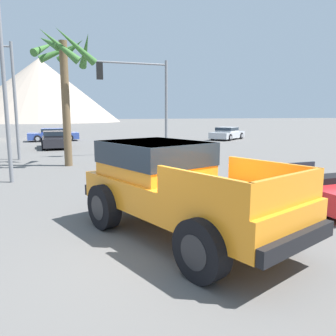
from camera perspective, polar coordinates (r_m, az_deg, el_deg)
name	(u,v)px	position (r m, az deg, el deg)	size (l,w,h in m)	color
ground_plane	(173,243)	(6.47, 0.79, -12.88)	(320.00, 320.00, 0.00)	#5B5956
orange_pickup_truck	(173,182)	(6.71, 0.86, -2.48)	(3.53, 5.35, 1.87)	orange
red_convertible_car	(304,186)	(9.98, 22.66, -2.98)	(2.08, 4.17, 1.05)	red
parked_car_silver	(227,133)	(32.41, 10.26, 5.99)	(4.71, 4.25, 1.21)	#B7BABF
parked_car_blue	(53,135)	(31.90, -19.39, 5.52)	(4.50, 2.13, 1.16)	#334C9E
parked_car_dark	(55,139)	(25.33, -19.12, 4.74)	(2.04, 4.37, 1.23)	#232328
traffic_light_main	(138,88)	(19.44, -5.32, 13.67)	(4.46, 0.38, 5.54)	slate
street_lamp_post	(0,36)	(13.23, -27.16, 19.80)	(0.90, 0.24, 8.55)	slate
palm_tree_tall	(65,65)	(16.34, -17.53, 16.67)	(2.91, 2.96, 6.13)	brown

